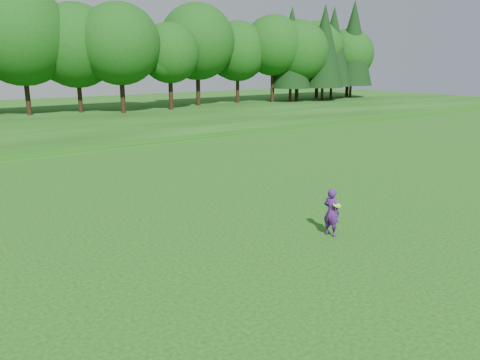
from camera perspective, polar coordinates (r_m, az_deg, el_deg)
ground at (r=14.52m, az=-3.34°, el=-9.58°), size 140.00×140.00×0.00m
berm at (r=46.14m, az=-26.68°, el=5.85°), size 130.00×30.00×0.60m
walking_path at (r=32.58m, az=-22.54°, el=2.85°), size 130.00×1.60×0.04m
woman at (r=16.37m, az=11.09°, el=-3.87°), size 0.51×0.70×1.68m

